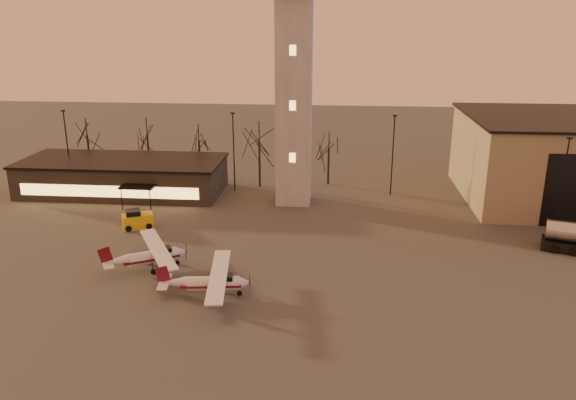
{
  "coord_description": "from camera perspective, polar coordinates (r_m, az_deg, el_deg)",
  "views": [
    {
      "loc": [
        5.23,
        -34.85,
        21.34
      ],
      "look_at": [
        0.86,
        13.0,
        5.73
      ],
      "focal_mm": 35.0,
      "sensor_mm": 36.0,
      "label": 1
    }
  ],
  "objects": [
    {
      "name": "service_cart",
      "position": [
        61.93,
        -15.08,
        -2.05
      ],
      "size": [
        3.57,
        2.97,
        2.0
      ],
      "rotation": [
        0.0,
        0.0,
        0.43
      ],
      "color": "#EBB40D",
      "rests_on": "ground"
    },
    {
      "name": "terminal",
      "position": [
        74.67,
        -16.37,
        2.37
      ],
      "size": [
        25.4,
        12.2,
        4.3
      ],
      "color": "black",
      "rests_on": "ground"
    },
    {
      "name": "light_poles",
      "position": [
        67.92,
        1.08,
        4.43
      ],
      "size": [
        58.5,
        12.25,
        10.14
      ],
      "color": "black",
      "rests_on": "ground"
    },
    {
      "name": "tree_row",
      "position": [
        77.93,
        -9.0,
        6.38
      ],
      "size": [
        37.2,
        9.2,
        8.8
      ],
      "color": "black",
      "rests_on": "ground"
    },
    {
      "name": "ground",
      "position": [
        41.2,
        -2.91,
        -13.22
      ],
      "size": [
        220.0,
        220.0,
        0.0
      ],
      "primitive_type": "plane",
      "color": "#3B3936",
      "rests_on": "ground"
    },
    {
      "name": "cessna_rear",
      "position": [
        51.57,
        -13.39,
        -5.81
      ],
      "size": [
        8.02,
        9.43,
        2.78
      ],
      "rotation": [
        0.0,
        0.0,
        0.51
      ],
      "color": "silver",
      "rests_on": "ground"
    },
    {
      "name": "control_tower",
      "position": [
        65.25,
        0.63,
        13.59
      ],
      "size": [
        6.8,
        6.8,
        32.6
      ],
      "color": "gray",
      "rests_on": "ground"
    },
    {
      "name": "cessna_front",
      "position": [
        45.82,
        -7.44,
        -8.61
      ],
      "size": [
        7.91,
        9.97,
        2.74
      ],
      "rotation": [
        0.0,
        0.0,
        0.13
      ],
      "color": "silver",
      "rests_on": "ground"
    }
  ]
}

